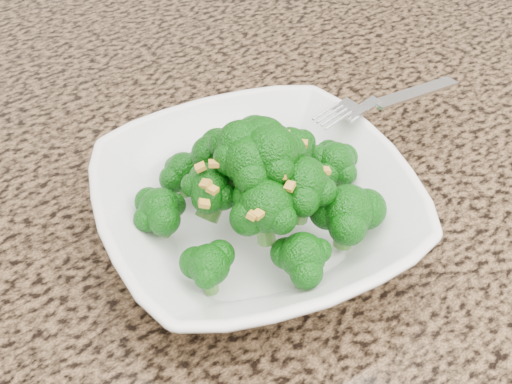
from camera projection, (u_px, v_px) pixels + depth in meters
granite_counter at (227, 239)px, 0.55m from camera, size 1.64×1.04×0.03m
bowl at (256, 210)px, 0.51m from camera, size 0.29×0.29×0.06m
broccoli_pile at (256, 146)px, 0.47m from camera, size 0.22×0.22×0.07m
garlic_topping at (256, 102)px, 0.44m from camera, size 0.13×0.13×0.01m
fork at (371, 104)px, 0.55m from camera, size 0.19×0.04×0.01m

